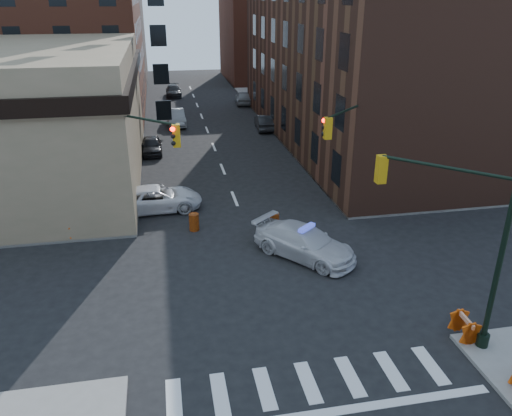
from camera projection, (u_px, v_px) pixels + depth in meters
name	position (u px, v px, depth m)	size (l,w,h in m)	color
ground	(267.00, 279.00, 23.01)	(140.00, 140.00, 0.00)	black
sidewalk_ne	(405.00, 109.00, 56.50)	(34.00, 54.50, 0.15)	gray
commercial_row_ne	(361.00, 59.00, 42.80)	(14.00, 34.00, 14.00)	#4C2B1E
filler_nw	(73.00, 25.00, 73.07)	(20.00, 18.00, 16.00)	brown
filler_ne	(278.00, 38.00, 75.41)	(16.00, 16.00, 12.00)	brown
signal_pole_se	(471.00, 229.00, 17.25)	(5.40, 5.27, 8.00)	black
signal_pole_nw	(132.00, 162.00, 25.11)	(3.58, 3.67, 8.00)	black
signal_pole_ne	(352.00, 149.00, 27.14)	(3.67, 3.58, 8.00)	black
tree_ne_near	(288.00, 95.00, 46.40)	(3.00, 3.00, 4.85)	black
tree_ne_far	(270.00, 81.00, 53.62)	(3.00, 3.00, 4.85)	black
police_car	(305.00, 243.00, 24.68)	(2.19, 5.39, 1.56)	silver
pickup	(157.00, 198.00, 30.09)	(2.49, 5.41, 1.50)	silver
parked_car_wnear	(152.00, 145.00, 40.92)	(1.60, 3.98, 1.36)	black
parked_car_wfar	(176.00, 118.00, 49.73)	(1.65, 4.72, 1.56)	gray
parked_car_wdeep	(174.00, 91.00, 63.99)	(1.90, 4.68, 1.36)	black
parked_car_enear	(264.00, 122.00, 48.20)	(1.51, 4.34, 1.43)	black
parked_car_efar	(243.00, 98.00, 59.40)	(1.78, 4.43, 1.51)	gray
pedestrian_a	(115.00, 217.00, 26.78)	(0.69, 0.45, 1.88)	black
pedestrian_b	(96.00, 213.00, 27.40)	(0.84, 0.65, 1.73)	black
pedestrian_c	(26.00, 200.00, 29.11)	(1.01, 0.42, 1.72)	black
barrel_road	(274.00, 222.00, 27.42)	(0.61, 0.61, 1.09)	#CE5309
barrel_bank	(194.00, 222.00, 27.60)	(0.55, 0.55, 0.98)	#D8620A
barricade_se_a	(464.00, 327.00, 18.74)	(1.16, 0.58, 0.87)	red
barricade_nw_a	(77.00, 230.00, 26.57)	(1.07, 0.53, 0.80)	red
barricade_nw_b	(52.00, 215.00, 28.14)	(1.27, 0.64, 0.95)	#EB510B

